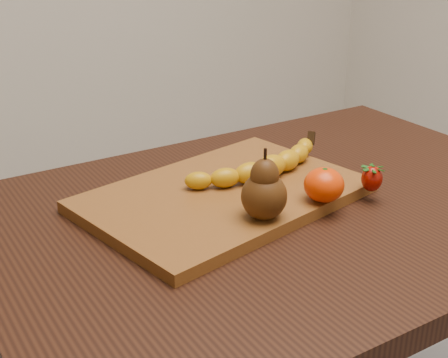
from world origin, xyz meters
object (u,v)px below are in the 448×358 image
pear (264,184)px  mandarin (324,185)px  table (285,254)px  cutting_board (224,196)px

pear → mandarin: size_ratio=1.68×
pear → mandarin: (0.11, -0.00, -0.03)m
table → mandarin: bearing=-64.8°
pear → cutting_board: bearing=89.3°
table → pear: bearing=-148.0°
table → cutting_board: (-0.09, 0.06, 0.11)m
cutting_board → pear: size_ratio=4.15×
mandarin → pear: bearing=178.7°
table → pear: size_ratio=9.21×
pear → mandarin: pear is taller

